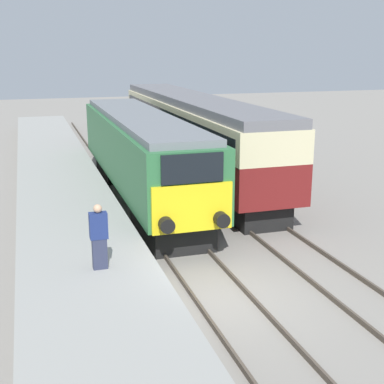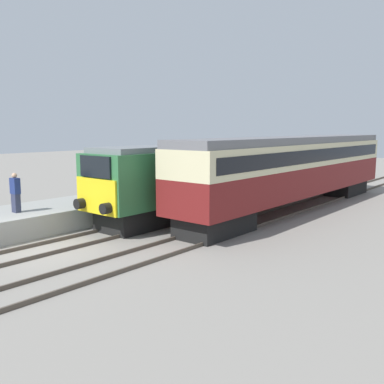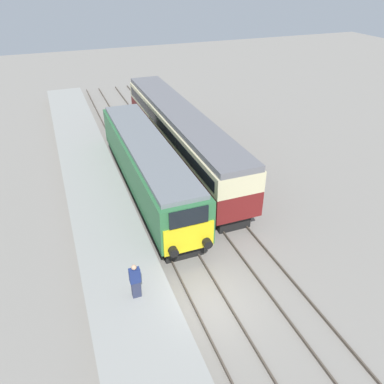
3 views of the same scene
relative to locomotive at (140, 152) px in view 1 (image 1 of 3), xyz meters
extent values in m
plane|color=gray|center=(0.00, -9.94, -2.07)|extent=(120.00, 120.00, 0.00)
cube|color=gray|center=(-3.30, -1.94, -1.59)|extent=(3.50, 50.00, 0.96)
cube|color=#4C4238|center=(-0.72, -4.94, -2.00)|extent=(0.07, 60.00, 0.14)
cube|color=#4C4238|center=(0.72, -4.94, -2.00)|extent=(0.07, 60.00, 0.14)
cube|color=#4C4238|center=(2.68, -4.94, -2.00)|extent=(0.07, 60.00, 0.14)
cube|color=#4C4238|center=(4.12, -4.94, -2.00)|extent=(0.07, 60.00, 0.14)
cube|color=black|center=(0.00, -4.79, -1.57)|extent=(2.03, 4.00, 1.00)
cube|color=black|center=(0.00, 4.87, -1.57)|extent=(2.03, 4.00, 1.00)
cube|color=#2D6B3D|center=(0.00, 0.04, 0.14)|extent=(2.70, 14.66, 2.42)
cube|color=yellow|center=(0.00, -7.33, -0.34)|extent=(2.48, 0.10, 1.45)
cube|color=black|center=(0.00, -7.33, 0.87)|extent=(1.89, 0.10, 0.87)
cube|color=slate|center=(0.00, 0.04, 1.47)|extent=(2.38, 14.08, 0.24)
cylinder|color=black|center=(-0.85, -7.54, -0.72)|extent=(0.44, 0.35, 0.44)
cylinder|color=black|center=(0.85, -7.54, -0.72)|extent=(0.44, 0.35, 0.44)
cube|color=black|center=(3.40, -3.76, -1.59)|extent=(1.89, 3.60, 0.95)
cube|color=black|center=(3.40, 10.92, -1.59)|extent=(1.89, 3.60, 0.95)
cube|color=maroon|center=(3.40, 3.58, -0.36)|extent=(2.70, 19.08, 1.51)
cube|color=beige|center=(3.40, 3.58, 0.99)|extent=(2.71, 19.08, 1.19)
cube|color=black|center=(3.40, 3.58, 0.99)|extent=(2.75, 18.32, 0.65)
cube|color=slate|center=(3.40, 3.58, 1.77)|extent=(2.48, 19.08, 0.36)
cube|color=#2D334C|center=(-3.01, -9.18, -0.71)|extent=(0.36, 0.24, 0.79)
cube|color=navy|center=(-3.01, -9.18, 0.02)|extent=(0.44, 0.26, 0.66)
sphere|color=tan|center=(-3.01, -9.18, 0.45)|extent=(0.21, 0.21, 0.21)
camera|label=1|loc=(-4.52, -21.76, 4.24)|focal=50.00mm
camera|label=2|loc=(13.99, -17.99, 2.40)|focal=40.00mm
camera|label=3|loc=(-4.81, -20.24, 10.60)|focal=35.00mm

